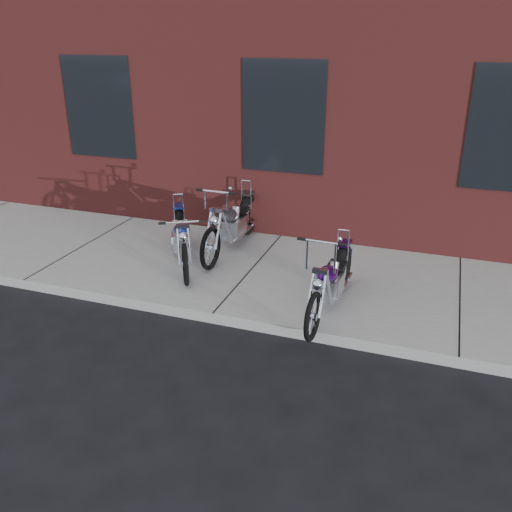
% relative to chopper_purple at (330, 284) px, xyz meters
% --- Properties ---
extents(ground, '(120.00, 120.00, 0.00)m').
position_rel_chopper_purple_xyz_m(ground, '(-1.39, -0.61, -0.52)').
color(ground, black).
rests_on(ground, ground).
extents(sidewalk, '(22.00, 3.00, 0.15)m').
position_rel_chopper_purple_xyz_m(sidewalk, '(-1.39, 0.89, -0.45)').
color(sidewalk, gray).
rests_on(sidewalk, ground).
extents(building_brick, '(22.00, 10.00, 8.00)m').
position_rel_chopper_purple_xyz_m(building_brick, '(-1.39, 7.39, 3.48)').
color(building_brick, maroon).
rests_on(building_brick, ground).
extents(chopper_purple, '(0.51, 2.08, 1.16)m').
position_rel_chopper_purple_xyz_m(chopper_purple, '(0.00, 0.00, 0.00)').
color(chopper_purple, black).
rests_on(chopper_purple, sidewalk).
extents(chopper_blue, '(1.14, 1.90, 0.93)m').
position_rel_chopper_purple_xyz_m(chopper_blue, '(-2.49, 0.77, 0.01)').
color(chopper_blue, black).
rests_on(chopper_blue, sidewalk).
extents(chopper_third, '(0.56, 2.30, 1.16)m').
position_rel_chopper_purple_xyz_m(chopper_third, '(-1.97, 1.54, 0.04)').
color(chopper_third, black).
rests_on(chopper_third, sidewalk).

